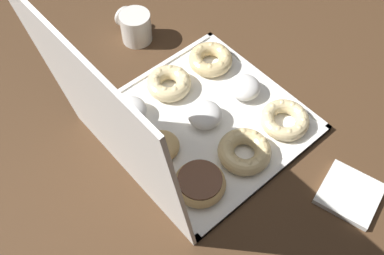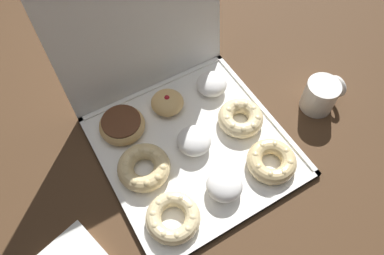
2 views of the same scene
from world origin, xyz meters
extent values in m
plane|color=#4C331E|center=(0.00, 0.00, 0.00)|extent=(3.00, 3.00, 0.00)
cube|color=white|center=(0.00, 0.00, 0.01)|extent=(0.43, 0.43, 0.01)
cube|color=white|center=(0.00, -0.21, 0.01)|extent=(0.43, 0.01, 0.01)
cube|color=white|center=(0.00, 0.21, 0.01)|extent=(0.43, 0.01, 0.01)
cube|color=white|center=(-0.21, 0.00, 0.01)|extent=(0.01, 0.43, 0.01)
cube|color=white|center=(0.21, 0.00, 0.01)|extent=(0.01, 0.43, 0.01)
cube|color=white|center=(0.00, 0.25, 0.23)|extent=(0.43, 0.06, 0.45)
torus|color=beige|center=(-0.13, -0.14, 0.03)|extent=(0.12, 0.12, 0.03)
sphere|color=beige|center=(-0.09, -0.14, 0.04)|extent=(0.02, 0.02, 0.02)
sphere|color=beige|center=(-0.10, -0.11, 0.04)|extent=(0.02, 0.02, 0.02)
sphere|color=beige|center=(-0.12, -0.10, 0.04)|extent=(0.02, 0.02, 0.02)
sphere|color=beige|center=(-0.15, -0.10, 0.04)|extent=(0.02, 0.02, 0.02)
sphere|color=beige|center=(-0.17, -0.11, 0.04)|extent=(0.02, 0.02, 0.02)
sphere|color=beige|center=(-0.18, -0.14, 0.04)|extent=(0.02, 0.02, 0.02)
sphere|color=beige|center=(-0.17, -0.16, 0.04)|extent=(0.02, 0.02, 0.02)
sphere|color=beige|center=(-0.15, -0.18, 0.04)|extent=(0.02, 0.02, 0.02)
sphere|color=beige|center=(-0.12, -0.18, 0.04)|extent=(0.02, 0.02, 0.02)
sphere|color=beige|center=(-0.10, -0.16, 0.04)|extent=(0.02, 0.02, 0.02)
ellipsoid|color=white|center=(0.00, -0.13, 0.03)|extent=(0.08, 0.08, 0.05)
torus|color=#EACC8C|center=(0.13, -0.14, 0.03)|extent=(0.12, 0.12, 0.04)
sphere|color=#EACC8C|center=(0.17, -0.14, 0.04)|extent=(0.02, 0.02, 0.02)
sphere|color=#EACC8C|center=(0.16, -0.11, 0.04)|extent=(0.02, 0.02, 0.02)
sphere|color=#EACC8C|center=(0.13, -0.10, 0.04)|extent=(0.02, 0.02, 0.02)
sphere|color=#EACC8C|center=(0.10, -0.11, 0.04)|extent=(0.02, 0.02, 0.02)
sphere|color=#EACC8C|center=(0.09, -0.14, 0.04)|extent=(0.02, 0.02, 0.02)
sphere|color=#EACC8C|center=(0.10, -0.17, 0.04)|extent=(0.02, 0.02, 0.02)
sphere|color=#EACC8C|center=(0.13, -0.18, 0.04)|extent=(0.02, 0.02, 0.02)
sphere|color=#EACC8C|center=(0.16, -0.17, 0.04)|extent=(0.02, 0.02, 0.02)
torus|color=#EACC8C|center=(-0.13, 0.00, 0.03)|extent=(0.12, 0.12, 0.04)
sphere|color=#EACC8C|center=(-0.09, 0.00, 0.04)|extent=(0.02, 0.02, 0.02)
sphere|color=#EACC8C|center=(-0.10, 0.02, 0.04)|extent=(0.02, 0.02, 0.02)
sphere|color=#EACC8C|center=(-0.12, 0.04, 0.04)|extent=(0.02, 0.02, 0.02)
sphere|color=#EACC8C|center=(-0.15, 0.04, 0.04)|extent=(0.02, 0.02, 0.02)
sphere|color=#EACC8C|center=(-0.17, 0.02, 0.04)|extent=(0.02, 0.02, 0.02)
sphere|color=#EACC8C|center=(-0.18, 0.00, 0.04)|extent=(0.02, 0.02, 0.02)
sphere|color=#EACC8C|center=(-0.17, -0.03, 0.04)|extent=(0.02, 0.02, 0.02)
sphere|color=#EACC8C|center=(-0.15, -0.04, 0.04)|extent=(0.02, 0.02, 0.02)
sphere|color=#EACC8C|center=(-0.12, -0.04, 0.04)|extent=(0.02, 0.02, 0.02)
sphere|color=#EACC8C|center=(-0.10, -0.03, 0.04)|extent=(0.02, 0.02, 0.02)
ellipsoid|color=white|center=(0.00, 0.00, 0.03)|extent=(0.08, 0.08, 0.05)
torus|color=beige|center=(0.14, 0.00, 0.03)|extent=(0.11, 0.11, 0.04)
sphere|color=beige|center=(0.17, 0.00, 0.04)|extent=(0.02, 0.02, 0.02)
sphere|color=beige|center=(0.17, 0.02, 0.04)|extent=(0.02, 0.02, 0.02)
sphere|color=beige|center=(0.14, 0.03, 0.04)|extent=(0.02, 0.02, 0.02)
sphere|color=beige|center=(0.12, 0.03, 0.04)|extent=(0.02, 0.02, 0.02)
sphere|color=beige|center=(0.10, 0.01, 0.04)|extent=(0.02, 0.02, 0.02)
sphere|color=beige|center=(0.10, -0.02, 0.04)|extent=(0.02, 0.02, 0.02)
sphere|color=beige|center=(0.12, -0.04, 0.04)|extent=(0.02, 0.02, 0.02)
sphere|color=beige|center=(0.14, -0.04, 0.04)|extent=(0.02, 0.02, 0.02)
sphere|color=beige|center=(0.17, -0.03, 0.04)|extent=(0.02, 0.02, 0.02)
torus|color=#E5B770|center=(-0.13, 0.13, 0.03)|extent=(0.11, 0.11, 0.04)
cylinder|color=#59331E|center=(-0.13, 0.13, 0.05)|extent=(0.10, 0.10, 0.01)
ellipsoid|color=#E5B770|center=(0.00, 0.13, 0.03)|extent=(0.08, 0.08, 0.04)
sphere|color=#B21923|center=(0.00, 0.13, 0.05)|extent=(0.01, 0.01, 0.01)
ellipsoid|color=white|center=(0.13, 0.13, 0.03)|extent=(0.08, 0.08, 0.05)
cylinder|color=white|center=(0.34, -0.05, 0.04)|extent=(0.08, 0.08, 0.09)
cylinder|color=black|center=(0.34, -0.05, 0.08)|extent=(0.07, 0.07, 0.01)
torus|color=white|center=(0.40, -0.05, 0.05)|extent=(0.01, 0.06, 0.06)
cube|color=white|center=(-0.36, -0.11, 0.01)|extent=(0.15, 0.15, 0.01)
camera|label=1|loc=(-0.46, 0.44, 0.89)|focal=41.52mm
camera|label=2|loc=(-0.23, -0.38, 0.78)|focal=33.80mm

